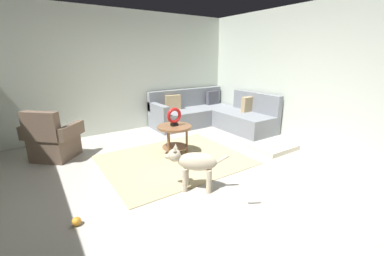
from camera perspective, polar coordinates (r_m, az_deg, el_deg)
The scene contains 12 objects.
ground_plane at distance 3.68m, azimuth -0.62°, elevation -12.35°, with size 6.00×6.00×0.10m, color #B7B2A8.
wall_back at distance 5.92m, azimuth -16.85°, elevation 12.15°, with size 6.00×0.12×2.70m, color silver.
wall_right at distance 5.44m, azimuth 26.71°, elevation 10.80°, with size 0.12×6.00×2.70m, color silver.
area_rug at distance 4.27m, azimuth -4.13°, elevation -7.36°, with size 2.30×1.90×0.01m, color tan.
sectional_couch at distance 6.20m, azimuth 4.55°, elevation 3.05°, with size 2.20×2.25×0.88m.
armchair at distance 4.83m, azimuth -29.62°, elevation -2.64°, with size 1.00×0.98×0.88m.
side_table at distance 4.35m, azimuth -4.07°, elevation -1.06°, with size 0.60×0.60×0.54m.
torus_sculpture at distance 4.27m, azimuth -4.15°, elevation 2.71°, with size 0.28×0.08×0.33m.
dog_bed_mat at distance 4.96m, azimuth 18.39°, elevation -4.22°, with size 0.80×0.60×0.09m, color beige.
dog at distance 3.23m, azimuth 0.46°, elevation -8.18°, with size 0.68×0.59×0.63m.
dog_toy_ball at distance 3.02m, azimuth -25.23°, elevation -19.02°, with size 0.09×0.09×0.09m, color orange.
dog_toy_rope at distance 3.21m, azimuth 14.19°, elevation -16.09°, with size 0.05×0.05×0.16m, color silver.
Camera 1 is at (-1.77, -2.70, 1.73)m, focal length 22.98 mm.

